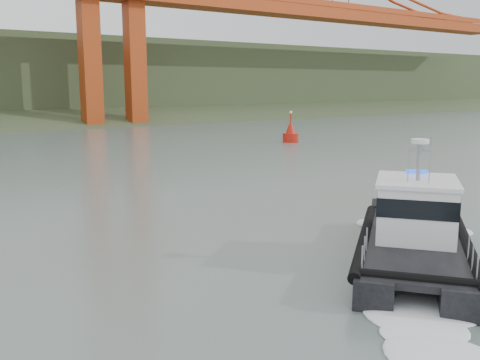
{
  "coord_description": "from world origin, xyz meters",
  "views": [
    {
      "loc": [
        -12.92,
        -13.29,
        6.96
      ],
      "look_at": [
        1.64,
        7.78,
        2.4
      ],
      "focal_mm": 40.0,
      "sensor_mm": 36.0,
      "label": 1
    }
  ],
  "objects": [
    {
      "name": "patrol_boat",
      "position": [
        4.29,
        -0.49,
        1.28
      ],
      "size": [
        10.6,
        9.54,
        5.1
      ],
      "rotation": [
        0.0,
        0.0,
        -0.9
      ],
      "color": "black",
      "rests_on": "ground"
    },
    {
      "name": "nav_buoy",
      "position": [
        29.69,
        37.37,
        1.07
      ],
      "size": [
        1.95,
        1.95,
        4.06
      ],
      "color": "#B3180C",
      "rests_on": "ground"
    },
    {
      "name": "ground",
      "position": [
        0.0,
        0.0,
        0.0
      ],
      "size": [
        400.0,
        400.0,
        0.0
      ],
      "primitive_type": "plane",
      "color": "#505F5A",
      "rests_on": "ground"
    }
  ]
}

